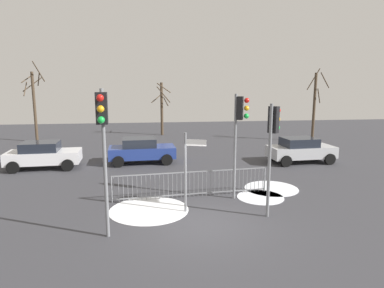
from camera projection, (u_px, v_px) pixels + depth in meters
The scene contains 15 objects.
ground_plane at pixel (203, 224), 11.29m from camera, with size 60.00×60.00×0.00m, color #38383D.
traffic_light_mid_right at pixel (103, 131), 9.67m from camera, with size 0.32×0.57×4.46m.
traffic_light_foreground_right at pixel (239, 123), 13.25m from camera, with size 0.54×0.39×4.21m.
traffic_light_rear_left at pixel (273, 134), 11.54m from camera, with size 0.48×0.45×3.95m.
direction_sign_post at pixel (187, 168), 12.08m from camera, with size 0.75×0.31×2.91m.
pedestrian_guard_railing at pixel (192, 184), 13.92m from camera, with size 6.44×0.65×1.07m.
car_blue_trailing at pixel (141, 150), 19.83m from camera, with size 3.89×2.10×1.47m.
car_silver_near at pixel (300, 150), 19.96m from camera, with size 3.90×2.14×1.47m.
car_white_mid at pixel (43, 155), 18.54m from camera, with size 3.89×2.10×1.47m.
bare_tree_left at pixel (315, 105), 26.87m from camera, with size 1.55×1.63×5.77m.
bare_tree_centre at pixel (162, 107), 30.27m from camera, with size 1.73×1.75×4.67m.
bare_tree_right at pixel (34, 103), 26.70m from camera, with size 1.82×1.82×6.25m.
snow_patch_kerb at pixel (260, 197), 13.92m from camera, with size 1.91×1.91×0.01m, color white.
snow_patch_island at pixel (271, 188), 15.08m from camera, with size 2.36×2.36×0.01m, color white.
snow_patch_verge at pixel (149, 210), 12.52m from camera, with size 2.93×2.93×0.01m, color white.
Camera 1 is at (-1.71, -10.51, 4.61)m, focal length 31.84 mm.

